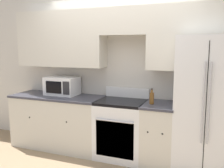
% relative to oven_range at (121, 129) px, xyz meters
% --- Properties ---
extents(ground_plane, '(12.00, 12.00, 0.00)m').
position_rel_oven_range_xyz_m(ground_plane, '(-0.16, -0.31, -0.45)').
color(ground_plane, '#937A5B').
extents(wall_back, '(8.00, 0.39, 2.60)m').
position_rel_oven_range_xyz_m(wall_back, '(-0.16, 0.27, 1.09)').
color(wall_back, beige).
rests_on(wall_back, ground_plane).
extents(lower_cabinets_left, '(1.58, 0.64, 0.90)m').
position_rel_oven_range_xyz_m(lower_cabinets_left, '(-1.14, -0.00, -0.00)').
color(lower_cabinets_left, beige).
rests_on(lower_cabinets_left, ground_plane).
extents(lower_cabinets_right, '(0.47, 0.64, 0.90)m').
position_rel_oven_range_xyz_m(lower_cabinets_right, '(0.59, -0.00, -0.00)').
color(lower_cabinets_right, beige).
rests_on(lower_cabinets_right, ground_plane).
extents(oven_range, '(0.73, 0.65, 1.06)m').
position_rel_oven_range_xyz_m(oven_range, '(0.00, 0.00, 0.00)').
color(oven_range, white).
rests_on(oven_range, ground_plane).
extents(refrigerator, '(0.80, 0.72, 1.86)m').
position_rel_oven_range_xyz_m(refrigerator, '(1.21, 0.03, 0.48)').
color(refrigerator, white).
rests_on(refrigerator, ground_plane).
extents(microwave, '(0.54, 0.37, 0.31)m').
position_rel_oven_range_xyz_m(microwave, '(-1.11, 0.09, 0.60)').
color(microwave, white).
rests_on(microwave, lower_cabinets_left).
extents(bottle, '(0.06, 0.06, 0.23)m').
position_rel_oven_range_xyz_m(bottle, '(0.48, -0.05, 0.53)').
color(bottle, brown).
rests_on(bottle, lower_cabinets_right).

